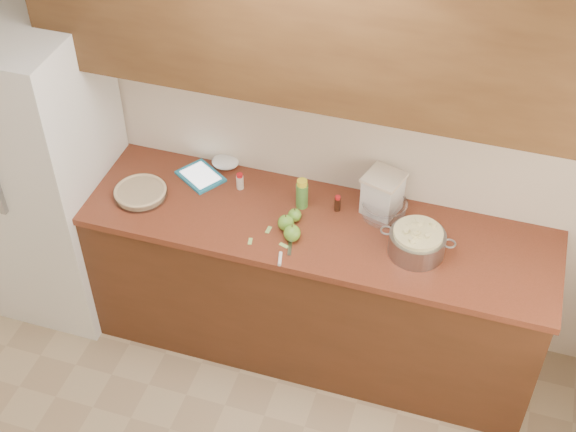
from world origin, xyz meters
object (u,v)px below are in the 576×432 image
(colander, at_px, (417,242))
(flour_canister, at_px, (383,193))
(tablet, at_px, (201,176))
(pie, at_px, (140,193))

(colander, xyz_separation_m, flour_canister, (-0.23, 0.25, 0.05))
(tablet, bearing_deg, pie, -102.75)
(pie, relative_size, tablet, 0.96)
(pie, height_order, flour_canister, flour_canister)
(colander, bearing_deg, tablet, 169.85)
(pie, relative_size, colander, 0.77)
(flour_canister, bearing_deg, pie, -167.54)
(colander, distance_m, tablet, 1.23)
(pie, relative_size, flour_canister, 1.26)
(flour_canister, distance_m, tablet, 0.99)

